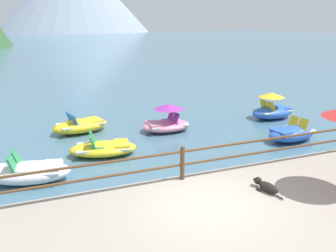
{
  "coord_description": "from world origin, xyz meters",
  "views": [
    {
      "loc": [
        -3.94,
        -7.02,
        4.64
      ],
      "look_at": [
        0.99,
        5.0,
        0.9
      ],
      "focal_mm": 39.57,
      "sensor_mm": 36.0,
      "label": 1
    }
  ],
  "objects_px": {
    "pedal_boat_2": "(29,172)",
    "pedal_boat_5": "(104,148)",
    "dog_resting": "(266,186)",
    "pedal_boat_1": "(166,122)",
    "pedal_boat_4": "(272,109)",
    "pedal_boat_3": "(81,126)",
    "pedal_boat_0": "(292,133)"
  },
  "relations": [
    {
      "from": "pedal_boat_0",
      "to": "pedal_boat_4",
      "type": "relative_size",
      "value": 1.03
    },
    {
      "from": "dog_resting",
      "to": "pedal_boat_5",
      "type": "bearing_deg",
      "value": 120.11
    },
    {
      "from": "dog_resting",
      "to": "pedal_boat_4",
      "type": "relative_size",
      "value": 0.47
    },
    {
      "from": "dog_resting",
      "to": "pedal_boat_5",
      "type": "xyz_separation_m",
      "value": [
        -3.05,
        5.26,
        -0.28
      ]
    },
    {
      "from": "pedal_boat_0",
      "to": "pedal_boat_1",
      "type": "height_order",
      "value": "pedal_boat_1"
    },
    {
      "from": "pedal_boat_2",
      "to": "pedal_boat_3",
      "type": "relative_size",
      "value": 1.02
    },
    {
      "from": "pedal_boat_0",
      "to": "pedal_boat_2",
      "type": "height_order",
      "value": "pedal_boat_0"
    },
    {
      "from": "dog_resting",
      "to": "pedal_boat_4",
      "type": "xyz_separation_m",
      "value": [
        5.69,
        7.17,
        -0.08
      ]
    },
    {
      "from": "dog_resting",
      "to": "pedal_boat_5",
      "type": "distance_m",
      "value": 6.08
    },
    {
      "from": "pedal_boat_3",
      "to": "pedal_boat_4",
      "type": "relative_size",
      "value": 1.13
    },
    {
      "from": "pedal_boat_1",
      "to": "pedal_boat_2",
      "type": "height_order",
      "value": "pedal_boat_1"
    },
    {
      "from": "pedal_boat_0",
      "to": "pedal_boat_4",
      "type": "bearing_deg",
      "value": 64.9
    },
    {
      "from": "dog_resting",
      "to": "pedal_boat_1",
      "type": "distance_m",
      "value": 7.13
    },
    {
      "from": "pedal_boat_5",
      "to": "pedal_boat_4",
      "type": "bearing_deg",
      "value": 12.35
    },
    {
      "from": "pedal_boat_3",
      "to": "pedal_boat_2",
      "type": "bearing_deg",
      "value": -116.71
    },
    {
      "from": "pedal_boat_4",
      "to": "pedal_boat_5",
      "type": "relative_size",
      "value": 0.9
    },
    {
      "from": "dog_resting",
      "to": "pedal_boat_2",
      "type": "relative_size",
      "value": 0.41
    },
    {
      "from": "dog_resting",
      "to": "pedal_boat_2",
      "type": "bearing_deg",
      "value": 145.52
    },
    {
      "from": "dog_resting",
      "to": "pedal_boat_1",
      "type": "relative_size",
      "value": 0.5
    },
    {
      "from": "dog_resting",
      "to": "pedal_boat_1",
      "type": "height_order",
      "value": "pedal_boat_1"
    },
    {
      "from": "pedal_boat_1",
      "to": "pedal_boat_5",
      "type": "xyz_separation_m",
      "value": [
        -3.17,
        -1.87,
        -0.16
      ]
    },
    {
      "from": "pedal_boat_3",
      "to": "pedal_boat_4",
      "type": "distance_m",
      "value": 9.1
    },
    {
      "from": "pedal_boat_2",
      "to": "pedal_boat_3",
      "type": "xyz_separation_m",
      "value": [
        2.26,
        4.5,
        -0.01
      ]
    },
    {
      "from": "dog_resting",
      "to": "pedal_boat_3",
      "type": "relative_size",
      "value": 0.42
    },
    {
      "from": "dog_resting",
      "to": "pedal_boat_2",
      "type": "height_order",
      "value": "pedal_boat_2"
    },
    {
      "from": "pedal_boat_1",
      "to": "dog_resting",
      "type": "bearing_deg",
      "value": -90.96
    },
    {
      "from": "pedal_boat_2",
      "to": "dog_resting",
      "type": "bearing_deg",
      "value": -34.48
    },
    {
      "from": "dog_resting",
      "to": "pedal_boat_5",
      "type": "relative_size",
      "value": 0.42
    },
    {
      "from": "pedal_boat_2",
      "to": "pedal_boat_5",
      "type": "bearing_deg",
      "value": 29.01
    },
    {
      "from": "dog_resting",
      "to": "pedal_boat_0",
      "type": "bearing_deg",
      "value": 43.62
    },
    {
      "from": "dog_resting",
      "to": "pedal_boat_1",
      "type": "bearing_deg",
      "value": 89.04
    },
    {
      "from": "pedal_boat_3",
      "to": "pedal_boat_1",
      "type": "bearing_deg",
      "value": -19.33
    }
  ]
}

